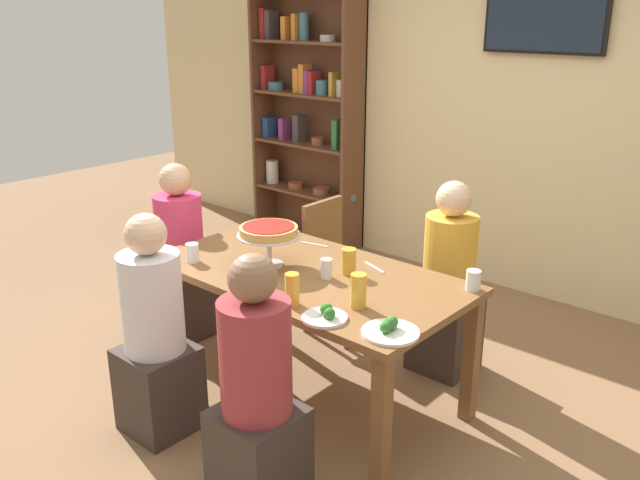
# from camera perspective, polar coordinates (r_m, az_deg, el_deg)

# --- Properties ---
(ground_plane) EXTENTS (12.00, 12.00, 0.00)m
(ground_plane) POSITION_cam_1_polar(r_m,az_deg,el_deg) (3.84, -1.01, -13.02)
(ground_plane) COLOR #846042
(rear_partition) EXTENTS (8.00, 0.12, 2.80)m
(rear_partition) POSITION_cam_1_polar(r_m,az_deg,el_deg) (5.13, 15.98, 11.25)
(rear_partition) COLOR beige
(rear_partition) RESTS_ON ground_plane
(dining_table) EXTENTS (1.68, 0.90, 0.74)m
(dining_table) POSITION_cam_1_polar(r_m,az_deg,el_deg) (3.53, -1.07, -4.06)
(dining_table) COLOR brown
(dining_table) RESTS_ON ground_plane
(bookshelf) EXTENTS (1.11, 0.30, 2.21)m
(bookshelf) POSITION_cam_1_polar(r_m,az_deg,el_deg) (6.04, -1.12, 10.61)
(bookshelf) COLOR brown
(bookshelf) RESTS_ON ground_plane
(television) EXTENTS (0.85, 0.05, 0.49)m
(television) POSITION_cam_1_polar(r_m,az_deg,el_deg) (4.91, 18.66, 17.69)
(television) COLOR black
(diner_near_left) EXTENTS (0.34, 0.34, 1.15)m
(diner_near_left) POSITION_cam_1_polar(r_m,az_deg,el_deg) (3.43, -13.88, -8.39)
(diner_near_left) COLOR #382D28
(diner_near_left) RESTS_ON ground_plane
(diner_head_west) EXTENTS (0.34, 0.34, 1.15)m
(diner_head_west) POSITION_cam_1_polar(r_m,az_deg,el_deg) (4.38, -11.75, -2.03)
(diner_head_west) COLOR #382D28
(diner_head_west) RESTS_ON ground_plane
(diner_near_right) EXTENTS (0.34, 0.34, 1.15)m
(diner_near_right) POSITION_cam_1_polar(r_m,az_deg,el_deg) (2.88, -5.40, -13.60)
(diner_near_right) COLOR #382D28
(diner_near_right) RESTS_ON ground_plane
(diner_far_right) EXTENTS (0.34, 0.34, 1.15)m
(diner_far_right) POSITION_cam_1_polar(r_m,az_deg,el_deg) (3.95, 10.83, -4.35)
(diner_far_right) COLOR #382D28
(diner_far_right) RESTS_ON ground_plane
(chair_far_left) EXTENTS (0.40, 0.40, 0.87)m
(chair_far_left) POSITION_cam_1_polar(r_m,az_deg,el_deg) (4.37, 1.31, -1.75)
(chair_far_left) COLOR brown
(chair_far_left) RESTS_ON ground_plane
(deep_dish_pizza_stand) EXTENTS (0.34, 0.34, 0.22)m
(deep_dish_pizza_stand) POSITION_cam_1_polar(r_m,az_deg,el_deg) (3.53, -4.40, 0.59)
(deep_dish_pizza_stand) COLOR silver
(deep_dish_pizza_stand) RESTS_ON dining_table
(salad_plate_near_diner) EXTENTS (0.21, 0.21, 0.07)m
(salad_plate_near_diner) POSITION_cam_1_polar(r_m,az_deg,el_deg) (2.97, 0.49, -6.44)
(salad_plate_near_diner) COLOR white
(salad_plate_near_diner) RESTS_ON dining_table
(salad_plate_far_diner) EXTENTS (0.23, 0.23, 0.07)m
(salad_plate_far_diner) POSITION_cam_1_polar(r_m,az_deg,el_deg) (4.14, -4.40, 1.04)
(salad_plate_far_diner) COLOR white
(salad_plate_far_diner) RESTS_ON dining_table
(salad_plate_spare) EXTENTS (0.25, 0.25, 0.07)m
(salad_plate_spare) POSITION_cam_1_polar(r_m,az_deg,el_deg) (2.87, 6.00, -7.62)
(salad_plate_spare) COLOR white
(salad_plate_spare) RESTS_ON dining_table
(beer_glass_amber_tall) EXTENTS (0.07, 0.07, 0.16)m
(beer_glass_amber_tall) POSITION_cam_1_polar(r_m,az_deg,el_deg) (3.07, 3.30, -4.36)
(beer_glass_amber_tall) COLOR gold
(beer_glass_amber_tall) RESTS_ON dining_table
(beer_glass_amber_short) EXTENTS (0.07, 0.07, 0.16)m
(beer_glass_amber_short) POSITION_cam_1_polar(r_m,az_deg,el_deg) (3.09, -2.39, -4.23)
(beer_glass_amber_short) COLOR gold
(beer_glass_amber_short) RESTS_ON dining_table
(beer_glass_amber_spare) EXTENTS (0.08, 0.08, 0.14)m
(beer_glass_amber_spare) POSITION_cam_1_polar(r_m,az_deg,el_deg) (3.46, 2.48, -1.83)
(beer_glass_amber_spare) COLOR gold
(beer_glass_amber_spare) RESTS_ON dining_table
(water_glass_clear_near) EXTENTS (0.06, 0.06, 0.10)m
(water_glass_clear_near) POSITION_cam_1_polar(r_m,az_deg,el_deg) (3.40, 0.52, -2.47)
(water_glass_clear_near) COLOR white
(water_glass_clear_near) RESTS_ON dining_table
(water_glass_clear_far) EXTENTS (0.07, 0.07, 0.10)m
(water_glass_clear_far) POSITION_cam_1_polar(r_m,az_deg,el_deg) (3.35, 12.95, -3.36)
(water_glass_clear_far) COLOR white
(water_glass_clear_far) RESTS_ON dining_table
(water_glass_clear_spare) EXTENTS (0.07, 0.07, 0.10)m
(water_glass_clear_spare) POSITION_cam_1_polar(r_m,az_deg,el_deg) (3.69, -10.84, -1.07)
(water_glass_clear_spare) COLOR white
(water_glass_clear_spare) RESTS_ON dining_table
(cutlery_fork_near) EXTENTS (0.17, 0.08, 0.00)m
(cutlery_fork_near) POSITION_cam_1_polar(r_m,az_deg,el_deg) (3.56, 4.67, -2.34)
(cutlery_fork_near) COLOR silver
(cutlery_fork_near) RESTS_ON dining_table
(cutlery_knife_near) EXTENTS (0.18, 0.07, 0.00)m
(cutlery_knife_near) POSITION_cam_1_polar(r_m,az_deg,el_deg) (3.32, -5.29, -4.03)
(cutlery_knife_near) COLOR silver
(cutlery_knife_near) RESTS_ON dining_table
(cutlery_fork_far) EXTENTS (0.18, 0.06, 0.00)m
(cutlery_fork_far) POSITION_cam_1_polar(r_m,az_deg,el_deg) (3.89, -0.52, -0.37)
(cutlery_fork_far) COLOR silver
(cutlery_fork_far) RESTS_ON dining_table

